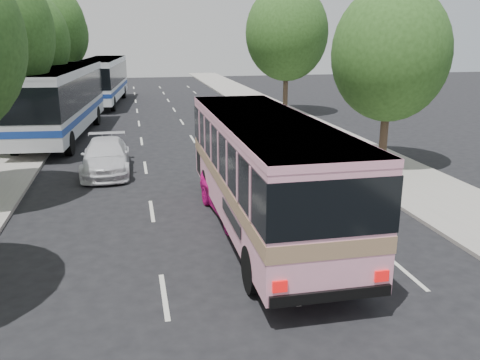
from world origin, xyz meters
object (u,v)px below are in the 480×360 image
object	(u,v)px
white_pickup	(106,157)
tour_coach_rear	(103,77)
pink_bus	(264,162)
tour_coach_front	(60,96)
pink_taxi	(241,191)

from	to	relation	value
white_pickup	tour_coach_rear	world-z (taller)	tour_coach_rear
pink_bus	tour_coach_front	bearing A→B (deg)	115.19
tour_coach_front	pink_bus	bearing A→B (deg)	-59.65
white_pickup	tour_coach_rear	xyz separation A→B (m)	(-0.93, 23.15, 1.59)
pink_taxi	tour_coach_rear	size ratio (longest dim) A/B	0.38
white_pickup	pink_bus	bearing A→B (deg)	-58.23
white_pickup	tour_coach_front	bearing A→B (deg)	107.94
pink_bus	tour_coach_front	xyz separation A→B (m)	(-7.68, 16.52, 0.23)
pink_bus	tour_coach_rear	size ratio (longest dim) A/B	0.85
pink_taxi	tour_coach_front	distance (m)	16.76
pink_bus	pink_taxi	world-z (taller)	pink_bus
pink_bus	white_pickup	size ratio (longest dim) A/B	2.24
pink_bus	white_pickup	bearing A→B (deg)	121.90
tour_coach_front	tour_coach_rear	size ratio (longest dim) A/B	1.05
pink_taxi	tour_coach_front	size ratio (longest dim) A/B	0.36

